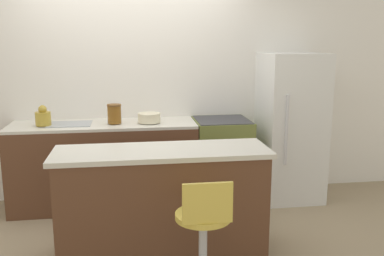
# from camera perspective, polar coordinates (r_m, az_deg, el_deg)

# --- Properties ---
(ground_plane) EXTENTS (14.00, 14.00, 0.00)m
(ground_plane) POSITION_cam_1_polar(r_m,az_deg,el_deg) (4.57, -7.76, -11.38)
(ground_plane) COLOR #998466
(wall_back) EXTENTS (8.00, 0.06, 2.60)m
(wall_back) POSITION_cam_1_polar(r_m,az_deg,el_deg) (4.87, -8.29, 5.92)
(wall_back) COLOR white
(wall_back) RESTS_ON ground_plane
(back_counter) EXTENTS (1.95, 0.60, 0.92)m
(back_counter) POSITION_cam_1_polar(r_m,az_deg,el_deg) (4.72, -11.54, -4.84)
(back_counter) COLOR brown
(back_counter) RESTS_ON ground_plane
(kitchen_island) EXTENTS (1.75, 0.56, 0.91)m
(kitchen_island) POSITION_cam_1_polar(r_m,az_deg,el_deg) (3.61, -3.93, -9.86)
(kitchen_island) COLOR brown
(kitchen_island) RESTS_ON ground_plane
(oven_range) EXTENTS (0.60, 0.61, 0.92)m
(oven_range) POSITION_cam_1_polar(r_m,az_deg,el_deg) (4.82, 3.97, -4.25)
(oven_range) COLOR olive
(oven_range) RESTS_ON ground_plane
(refrigerator) EXTENTS (0.65, 0.70, 1.64)m
(refrigerator) POSITION_cam_1_polar(r_m,az_deg,el_deg) (4.92, 12.97, 0.13)
(refrigerator) COLOR silver
(refrigerator) RESTS_ON ground_plane
(stool_chair) EXTENTS (0.39, 0.39, 0.88)m
(stool_chair) POSITION_cam_1_polar(r_m,az_deg,el_deg) (3.07, 1.56, -14.33)
(stool_chair) COLOR #B7B7BC
(stool_chair) RESTS_ON ground_plane
(kettle) EXTENTS (0.16, 0.16, 0.21)m
(kettle) POSITION_cam_1_polar(r_m,az_deg,el_deg) (4.63, -19.25, 1.37)
(kettle) COLOR #B29333
(kettle) RESTS_ON back_counter
(mixing_bowl) EXTENTS (0.24, 0.24, 0.10)m
(mixing_bowl) POSITION_cam_1_polar(r_m,az_deg,el_deg) (4.55, -5.73, 1.37)
(mixing_bowl) COLOR beige
(mixing_bowl) RESTS_ON back_counter
(canister_jar) EXTENTS (0.15, 0.15, 0.20)m
(canister_jar) POSITION_cam_1_polar(r_m,az_deg,el_deg) (4.54, -10.32, 1.88)
(canister_jar) COLOR brown
(canister_jar) RESTS_ON back_counter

